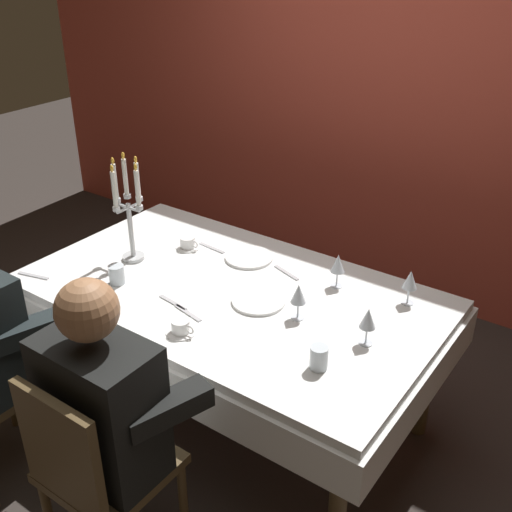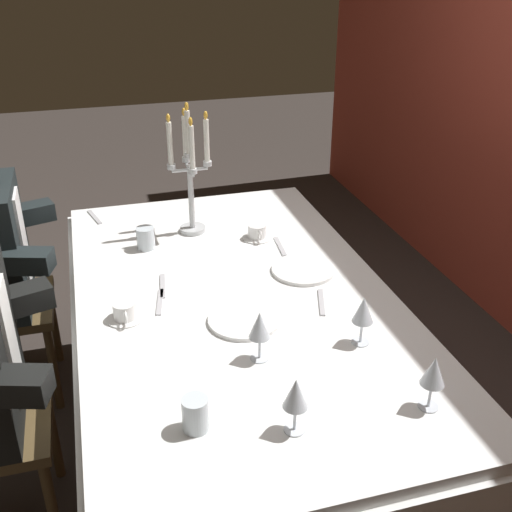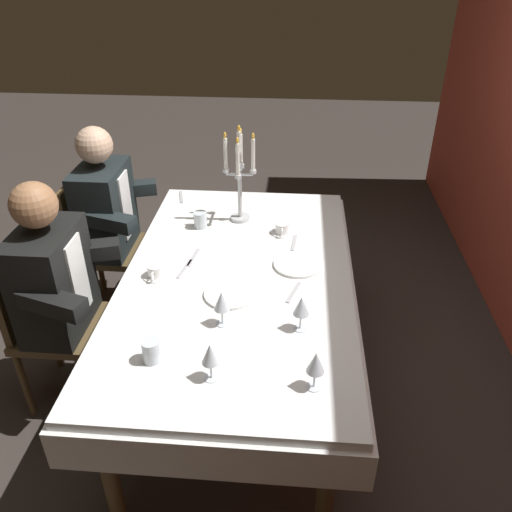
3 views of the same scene
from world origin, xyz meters
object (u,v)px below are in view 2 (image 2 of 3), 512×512
candelabra (190,174)px  wine_glass_1 (296,395)px  dinner_plate_0 (244,320)px  coffee_cup_1 (125,312)px  dining_table (236,323)px  dinner_plate_1 (303,270)px  wine_glass_3 (363,312)px  wine_glass_2 (434,373)px  water_tumbler_0 (146,238)px  water_tumbler_1 (195,414)px  coffee_cup_0 (257,233)px  wine_glass_0 (260,327)px

candelabra → wine_glass_1: size_ratio=3.40×
dinner_plate_0 → coffee_cup_1: bearing=-107.9°
candelabra → dinner_plate_0: bearing=2.5°
dining_table → coffee_cup_1: (0.05, -0.39, 0.15)m
candelabra → dinner_plate_1: candelabra is taller
dining_table → candelabra: (-0.57, -0.05, 0.38)m
dinner_plate_1 → wine_glass_3: size_ratio=1.47×
wine_glass_2 → water_tumbler_0: wine_glass_2 is taller
water_tumbler_1 → wine_glass_2: bearing=81.8°
dinner_plate_0 → coffee_cup_0: coffee_cup_0 is taller
wine_glass_0 → water_tumbler_0: bearing=-164.1°
candelabra → dinner_plate_0: 0.79m
dinner_plate_1 → wine_glass_2: size_ratio=1.47×
water_tumbler_0 → coffee_cup_1: 0.53m
wine_glass_2 → coffee_cup_1: (-0.66, -0.75, -0.09)m
dining_table → dinner_plate_0: bearing=-4.7°
dinner_plate_1 → wine_glass_1: 0.86m
wine_glass_1 → water_tumbler_0: size_ratio=1.80×
dining_table → coffee_cup_0: bearing=154.7°
dining_table → wine_glass_0: (0.38, -0.02, 0.23)m
dining_table → wine_glass_2: size_ratio=11.83×
wine_glass_0 → coffee_cup_0: 0.84m
dinner_plate_0 → wine_glass_2: wine_glass_2 is taller
dining_table → dinner_plate_0: 0.21m
candelabra → coffee_cup_1: candelabra is taller
candelabra → water_tumbler_0: size_ratio=6.13×
candelabra → coffee_cup_0: size_ratio=4.22×
candelabra → coffee_cup_0: 0.37m
wine_glass_0 → water_tumbler_1: bearing=-44.8°
dining_table → coffee_cup_0: 0.49m
dining_table → wine_glass_3: (0.39, 0.31, 0.23)m
dining_table → dinner_plate_1: bearing=109.1°
water_tumbler_1 → coffee_cup_0: 1.15m
wine_glass_1 → wine_glass_3: 0.45m
wine_glass_3 → water_tumbler_1: bearing=-67.4°
wine_glass_1 → wine_glass_3: (-0.31, 0.33, -0.00)m
wine_glass_3 → coffee_cup_1: bearing=-115.7°
wine_glass_2 → coffee_cup_1: 1.01m
water_tumbler_0 → wine_glass_2: bearing=27.8°
dinner_plate_0 → wine_glass_1: wine_glass_1 is taller
dinner_plate_1 → water_tumbler_1: water_tumbler_1 is taller
wine_glass_0 → wine_glass_2: (0.33, 0.38, 0.00)m
coffee_cup_0 → wine_glass_0: bearing=-15.4°
dinner_plate_1 → coffee_cup_1: 0.70m
wine_glass_0 → dinner_plate_1: bearing=147.1°
dining_table → water_tumbler_0: 0.55m
wine_glass_3 → wine_glass_2: bearing=9.2°
coffee_cup_1 → candelabra: bearing=151.0°
wine_glass_2 → wine_glass_3: bearing=-170.8°
wine_glass_2 → water_tumbler_0: bearing=-152.2°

